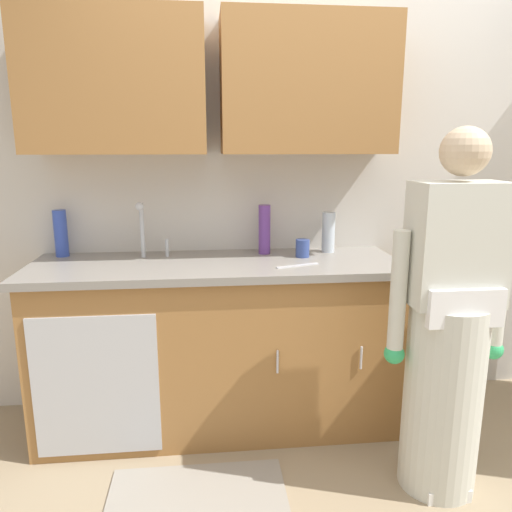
# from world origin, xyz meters

# --- Properties ---
(ground_plane) EXTENTS (9.00, 9.00, 0.00)m
(ground_plane) POSITION_xyz_m (0.00, 0.00, 0.00)
(ground_plane) COLOR #998466
(kitchen_wall_with_uppers) EXTENTS (4.80, 0.44, 2.70)m
(kitchen_wall_with_uppers) POSITION_xyz_m (-0.14, 0.99, 1.48)
(kitchen_wall_with_uppers) COLOR beige
(kitchen_wall_with_uppers) RESTS_ON ground
(counter_cabinet) EXTENTS (1.90, 0.62, 0.90)m
(counter_cabinet) POSITION_xyz_m (-0.55, 0.70, 0.45)
(counter_cabinet) COLOR #9E6B38
(counter_cabinet) RESTS_ON ground
(countertop) EXTENTS (1.96, 0.66, 0.04)m
(countertop) POSITION_xyz_m (-0.55, 0.70, 0.92)
(countertop) COLOR gray
(countertop) RESTS_ON counter_cabinet
(sink) EXTENTS (0.50, 0.36, 0.35)m
(sink) POSITION_xyz_m (-0.91, 0.71, 0.93)
(sink) COLOR #B7BABF
(sink) RESTS_ON counter_cabinet
(person_at_sink) EXTENTS (0.55, 0.34, 1.62)m
(person_at_sink) POSITION_xyz_m (0.44, 0.07, 0.69)
(person_at_sink) COLOR white
(person_at_sink) RESTS_ON ground
(floor_mat) EXTENTS (0.80, 0.50, 0.01)m
(floor_mat) POSITION_xyz_m (-0.67, 0.05, 0.01)
(floor_mat) COLOR gray
(floor_mat) RESTS_ON ground
(bottle_soap) EXTENTS (0.07, 0.07, 0.28)m
(bottle_soap) POSITION_xyz_m (-0.27, 0.87, 1.08)
(bottle_soap) COLOR #66388C
(bottle_soap) RESTS_ON countertop
(bottle_dish_liquid) EXTENTS (0.07, 0.07, 0.23)m
(bottle_dish_liquid) POSITION_xyz_m (0.10, 0.88, 1.06)
(bottle_dish_liquid) COLOR silver
(bottle_dish_liquid) RESTS_ON countertop
(bottle_water_tall) EXTENTS (0.07, 0.07, 0.26)m
(bottle_water_tall) POSITION_xyz_m (-1.40, 0.92, 1.07)
(bottle_water_tall) COLOR #334CB2
(bottle_water_tall) RESTS_ON countertop
(cup_by_sink) EXTENTS (0.08, 0.08, 0.10)m
(cup_by_sink) POSITION_xyz_m (-0.07, 0.76, 0.99)
(cup_by_sink) COLOR #33478C
(cup_by_sink) RESTS_ON countertop
(knife_on_counter) EXTENTS (0.24, 0.10, 0.01)m
(knife_on_counter) POSITION_xyz_m (-0.14, 0.56, 0.94)
(knife_on_counter) COLOR silver
(knife_on_counter) RESTS_ON countertop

